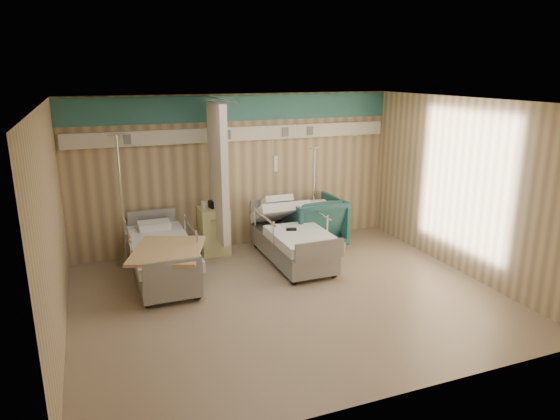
% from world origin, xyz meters
% --- Properties ---
extents(ground, '(6.00, 5.00, 0.00)m').
position_xyz_m(ground, '(0.00, 0.00, 0.00)').
color(ground, '#86775C').
rests_on(ground, ground).
extents(room_walls, '(6.04, 5.04, 2.82)m').
position_xyz_m(room_walls, '(-0.03, 0.25, 1.86)').
color(room_walls, tan).
rests_on(room_walls, ground).
extents(bed_right, '(1.00, 2.16, 0.63)m').
position_xyz_m(bed_right, '(0.60, 1.30, 0.32)').
color(bed_right, silver).
rests_on(bed_right, ground).
extents(bed_left, '(1.00, 2.16, 0.63)m').
position_xyz_m(bed_left, '(-1.60, 1.30, 0.32)').
color(bed_left, silver).
rests_on(bed_left, ground).
extents(bedside_cabinet, '(0.50, 0.48, 0.85)m').
position_xyz_m(bedside_cabinet, '(-0.55, 2.20, 0.42)').
color(bedside_cabinet, '#E9E691').
rests_on(bedside_cabinet, ground).
extents(visitor_armchair, '(1.05, 1.08, 0.95)m').
position_xyz_m(visitor_armchair, '(1.25, 1.90, 0.47)').
color(visitor_armchair, '#1F4E4E').
rests_on(visitor_armchair, ground).
extents(waffle_blanket, '(0.64, 0.58, 0.07)m').
position_xyz_m(waffle_blanket, '(1.27, 1.86, 0.98)').
color(waffle_blanket, white).
rests_on(waffle_blanket, visitor_armchair).
extents(iv_stand_right, '(0.33, 0.33, 1.85)m').
position_xyz_m(iv_stand_right, '(1.33, 2.04, 0.38)').
color(iv_stand_right, silver).
rests_on(iv_stand_right, ground).
extents(iv_stand_left, '(0.40, 0.40, 2.22)m').
position_xyz_m(iv_stand_left, '(-2.08, 2.18, 0.46)').
color(iv_stand_left, silver).
rests_on(iv_stand_left, ground).
extents(call_remote, '(0.19, 0.12, 0.04)m').
position_xyz_m(call_remote, '(0.51, 1.13, 0.65)').
color(call_remote, black).
rests_on(call_remote, bed_right).
extents(tan_blanket, '(1.32, 1.47, 0.04)m').
position_xyz_m(tan_blanket, '(-1.57, 0.84, 0.65)').
color(tan_blanket, tan).
rests_on(tan_blanket, bed_left).
extents(toiletry_bag, '(0.27, 0.20, 0.13)m').
position_xyz_m(toiletry_bag, '(-0.50, 2.19, 0.92)').
color(toiletry_bag, black).
rests_on(toiletry_bag, bedside_cabinet).
extents(white_cup, '(0.11, 0.11, 0.14)m').
position_xyz_m(white_cup, '(-0.72, 2.16, 0.92)').
color(white_cup, white).
rests_on(white_cup, bedside_cabinet).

